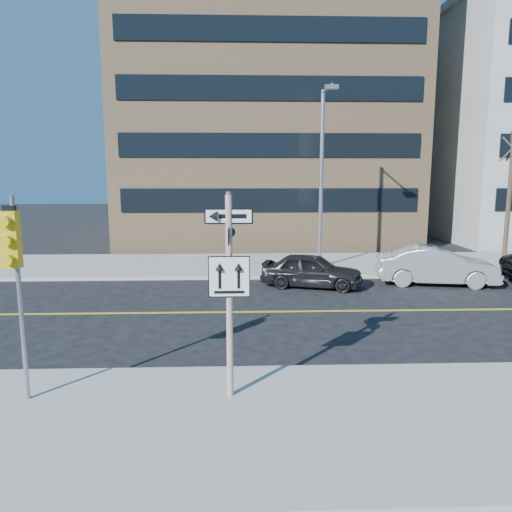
{
  "coord_description": "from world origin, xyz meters",
  "views": [
    {
      "loc": [
        0.17,
        -11.91,
        4.59
      ],
      "look_at": [
        0.76,
        4.0,
        1.88
      ],
      "focal_mm": 35.0,
      "sensor_mm": 36.0,
      "label": 1
    }
  ],
  "objects_px": {
    "traffic_signal": "(13,257)",
    "streetlight_a": "(322,167)",
    "parked_car_a": "(312,270)",
    "parked_car_b": "(437,266)",
    "sign_pole": "(229,284)"
  },
  "relations": [
    {
      "from": "parked_car_b",
      "to": "parked_car_a",
      "type": "bearing_deg",
      "value": 103.03
    },
    {
      "from": "sign_pole",
      "to": "traffic_signal",
      "type": "distance_m",
      "value": 4.05
    },
    {
      "from": "parked_car_a",
      "to": "streetlight_a",
      "type": "height_order",
      "value": "streetlight_a"
    },
    {
      "from": "traffic_signal",
      "to": "parked_car_b",
      "type": "bearing_deg",
      "value": 40.38
    },
    {
      "from": "parked_car_b",
      "to": "streetlight_a",
      "type": "relative_size",
      "value": 0.59
    },
    {
      "from": "traffic_signal",
      "to": "streetlight_a",
      "type": "xyz_separation_m",
      "value": [
        8.0,
        13.42,
        1.73
      ]
    },
    {
      "from": "traffic_signal",
      "to": "sign_pole",
      "type": "bearing_deg",
      "value": 2.11
    },
    {
      "from": "streetlight_a",
      "to": "parked_car_b",
      "type": "bearing_deg",
      "value": -34.92
    },
    {
      "from": "parked_car_a",
      "to": "parked_car_b",
      "type": "bearing_deg",
      "value": -70.39
    },
    {
      "from": "streetlight_a",
      "to": "traffic_signal",
      "type": "bearing_deg",
      "value": -120.8
    },
    {
      "from": "sign_pole",
      "to": "parked_car_a",
      "type": "distance_m",
      "value": 10.64
    },
    {
      "from": "sign_pole",
      "to": "streetlight_a",
      "type": "distance_m",
      "value": 14.05
    },
    {
      "from": "sign_pole",
      "to": "traffic_signal",
      "type": "bearing_deg",
      "value": -177.89
    },
    {
      "from": "traffic_signal",
      "to": "streetlight_a",
      "type": "relative_size",
      "value": 0.5
    },
    {
      "from": "sign_pole",
      "to": "parked_car_b",
      "type": "distance_m",
      "value": 13.31
    }
  ]
}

